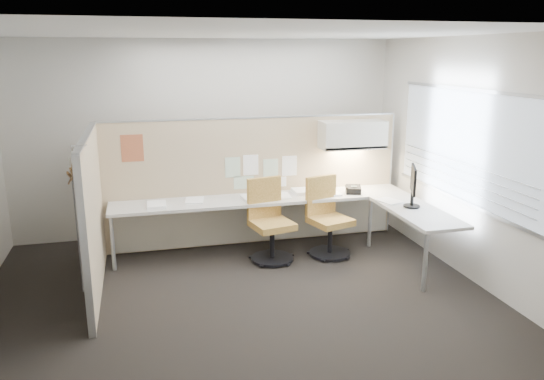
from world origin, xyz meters
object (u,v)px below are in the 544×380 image
object	(u,v)px
chair_left	(269,223)
phone	(353,190)
desk	(290,208)
monitor	(413,184)
chair_right	(327,220)

from	to	relation	value
chair_left	phone	world-z (taller)	chair_left
desk	phone	world-z (taller)	phone
chair_left	monitor	distance (m)	1.87
chair_right	phone	bearing A→B (deg)	14.94
chair_left	chair_right	bearing A→B (deg)	-12.82
chair_left	chair_right	xyz separation A→B (m)	(0.78, -0.01, -0.01)
monitor	phone	bearing A→B (deg)	53.41
chair_left	monitor	world-z (taller)	monitor
desk	phone	size ratio (longest dim) A/B	15.56
desk	chair_left	size ratio (longest dim) A/B	3.84
chair_left	chair_right	distance (m)	0.78
monitor	desk	bearing A→B (deg)	85.54
desk	chair_left	xyz separation A→B (m)	(-0.33, -0.22, -0.12)
desk	phone	bearing A→B (deg)	3.60
chair_left	monitor	xyz separation A→B (m)	(1.70, -0.54, 0.54)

